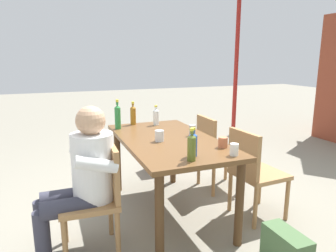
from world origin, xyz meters
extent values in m
plane|color=gray|center=(0.00, 0.00, 0.00)|extent=(24.00, 24.00, 0.00)
cube|color=brown|center=(0.00, 0.00, 0.75)|extent=(1.58, 0.85, 0.04)
cylinder|color=#4C311A|center=(-0.71, -0.34, 0.37)|extent=(0.07, 0.07, 0.73)
cylinder|color=#4C311A|center=(0.71, -0.34, 0.37)|extent=(0.07, 0.07, 0.73)
cylinder|color=#4C311A|center=(-0.71, 0.34, 0.37)|extent=(0.07, 0.07, 0.73)
cylinder|color=#4C311A|center=(0.71, 0.34, 0.37)|extent=(0.07, 0.07, 0.73)
cube|color=#A37547|center=(0.36, -0.80, 0.43)|extent=(0.46, 0.46, 0.04)
cube|color=#A37547|center=(0.37, -0.60, 0.66)|extent=(0.42, 0.06, 0.42)
cylinder|color=#A37547|center=(0.16, -0.98, 0.21)|extent=(0.04, 0.04, 0.41)
cylinder|color=#A37547|center=(0.54, -1.00, 0.21)|extent=(0.04, 0.04, 0.41)
cylinder|color=#A37547|center=(0.18, -0.60, 0.21)|extent=(0.04, 0.04, 0.41)
cylinder|color=#A37547|center=(0.55, -0.62, 0.21)|extent=(0.04, 0.04, 0.41)
cube|color=#A37547|center=(-0.36, 0.80, 0.43)|extent=(0.45, 0.45, 0.04)
cube|color=#A37547|center=(-0.36, 0.60, 0.66)|extent=(0.42, 0.05, 0.42)
cylinder|color=#A37547|center=(-0.16, 0.99, 0.21)|extent=(0.04, 0.04, 0.41)
cylinder|color=#A37547|center=(-0.54, 1.00, 0.21)|extent=(0.04, 0.04, 0.41)
cylinder|color=#A37547|center=(-0.17, 0.61, 0.21)|extent=(0.04, 0.04, 0.41)
cylinder|color=#A37547|center=(-0.55, 0.62, 0.21)|extent=(0.04, 0.04, 0.41)
cube|color=#A37547|center=(0.36, 0.80, 0.43)|extent=(0.47, 0.47, 0.04)
cube|color=#A37547|center=(0.37, 0.60, 0.66)|extent=(0.42, 0.07, 0.42)
cylinder|color=#A37547|center=(0.53, 1.01, 0.21)|extent=(0.04, 0.04, 0.41)
cylinder|color=#A37547|center=(0.15, 0.98, 0.21)|extent=(0.04, 0.04, 0.41)
cylinder|color=#A37547|center=(0.56, 0.63, 0.21)|extent=(0.04, 0.04, 0.41)
cylinder|color=#A37547|center=(0.18, 0.60, 0.21)|extent=(0.04, 0.04, 0.41)
cylinder|color=white|center=(0.36, -0.75, 0.71)|extent=(0.32, 0.32, 0.52)
sphere|color=tan|center=(0.36, -0.75, 1.07)|extent=(0.22, 0.22, 0.22)
cylinder|color=#383847|center=(0.27, -0.95, 0.45)|extent=(0.14, 0.40, 0.14)
cylinder|color=#383847|center=(0.27, -1.15, 0.23)|extent=(0.11, 0.11, 0.45)
cylinder|color=white|center=(0.17, -0.75, 0.79)|extent=(0.09, 0.31, 0.16)
cylinder|color=#383847|center=(0.45, -0.95, 0.45)|extent=(0.14, 0.40, 0.14)
cylinder|color=#383847|center=(0.45, -1.15, 0.23)|extent=(0.11, 0.11, 0.45)
cylinder|color=white|center=(0.55, -0.75, 0.79)|extent=(0.09, 0.31, 0.16)
cylinder|color=#2D56A3|center=(0.57, -0.01, 0.86)|extent=(0.06, 0.06, 0.17)
cone|color=#2D56A3|center=(0.57, -0.01, 0.95)|extent=(0.06, 0.06, 0.02)
cylinder|color=#2D56A3|center=(0.57, -0.01, 0.97)|extent=(0.03, 0.03, 0.02)
cylinder|color=yellow|center=(0.57, -0.01, 0.99)|extent=(0.03, 0.03, 0.02)
cylinder|color=#287A38|center=(-0.57, -0.36, 0.89)|extent=(0.06, 0.06, 0.23)
cone|color=#287A38|center=(-0.57, -0.36, 1.02)|extent=(0.06, 0.06, 0.03)
cylinder|color=#287A38|center=(-0.57, -0.36, 1.05)|extent=(0.03, 0.03, 0.03)
cylinder|color=yellow|center=(-0.57, -0.36, 1.08)|extent=(0.03, 0.03, 0.03)
cylinder|color=white|center=(-0.60, 0.09, 0.86)|extent=(0.06, 0.06, 0.16)
cone|color=white|center=(-0.60, 0.09, 0.95)|extent=(0.06, 0.06, 0.02)
cylinder|color=white|center=(-0.60, 0.09, 0.97)|extent=(0.03, 0.03, 0.02)
cylinder|color=yellow|center=(-0.60, 0.09, 0.99)|extent=(0.03, 0.03, 0.02)
cylinder|color=#566623|center=(0.67, -0.07, 0.86)|extent=(0.06, 0.06, 0.18)
cone|color=#566623|center=(0.67, -0.07, 0.96)|extent=(0.06, 0.06, 0.02)
cylinder|color=#566623|center=(0.67, -0.07, 0.99)|extent=(0.03, 0.03, 0.02)
cylinder|color=yellow|center=(0.67, -0.07, 1.01)|extent=(0.03, 0.03, 0.02)
cylinder|color=#996019|center=(-0.73, -0.14, 0.87)|extent=(0.06, 0.06, 0.19)
cone|color=#996019|center=(-0.73, -0.14, 0.98)|extent=(0.06, 0.06, 0.03)
cylinder|color=#996019|center=(-0.73, -0.14, 1.00)|extent=(0.03, 0.03, 0.03)
cylinder|color=yellow|center=(-0.73, -0.14, 1.03)|extent=(0.03, 0.03, 0.02)
cylinder|color=#B2B7BC|center=(-0.01, 0.26, 0.83)|extent=(0.06, 0.06, 0.11)
cylinder|color=#BC6B47|center=(0.45, 0.33, 0.82)|extent=(0.08, 0.08, 0.09)
cylinder|color=silver|center=(0.07, -0.11, 0.82)|extent=(0.08, 0.08, 0.10)
cylinder|color=white|center=(0.68, 0.29, 0.82)|extent=(0.07, 0.07, 0.10)
cube|color=maroon|center=(-1.18, 0.31, 0.22)|extent=(0.30, 0.16, 0.44)
cube|color=maroon|center=(-1.18, 0.20, 0.14)|extent=(0.21, 0.06, 0.19)
cylinder|color=maroon|center=(-2.51, 2.39, 1.40)|extent=(0.08, 0.08, 2.80)
camera|label=1|loc=(2.65, -1.03, 1.52)|focal=33.04mm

